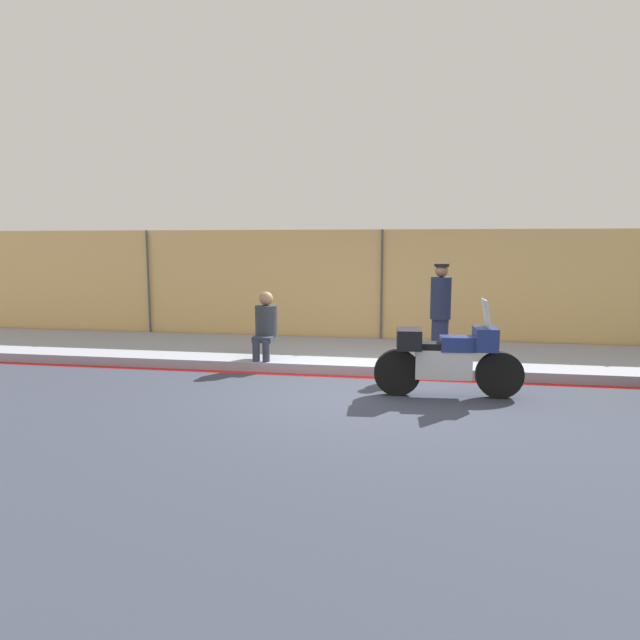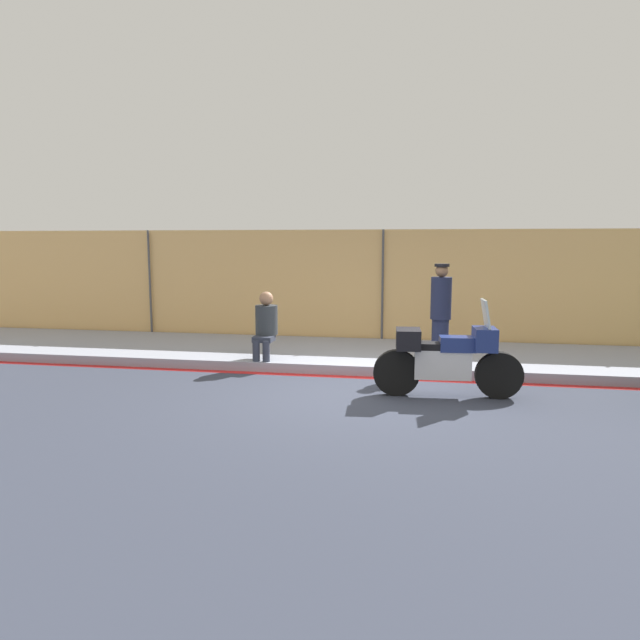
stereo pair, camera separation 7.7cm
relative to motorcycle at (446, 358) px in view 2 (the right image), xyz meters
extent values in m
plane|color=#333847|center=(-1.25, -0.06, -0.60)|extent=(120.00, 120.00, 0.00)
cube|color=#8E93A3|center=(-1.25, 2.57, -0.51)|extent=(41.07, 2.98, 0.17)
cube|color=red|center=(-1.25, 0.99, -0.60)|extent=(41.07, 0.18, 0.01)
cube|color=#E5B26B|center=(-1.25, 4.15, 0.70)|extent=(39.02, 0.08, 2.60)
cylinder|color=#4C4C51|center=(-6.78, 4.05, 0.70)|extent=(0.05, 0.05, 2.60)
cylinder|color=#4C4C51|center=(-1.25, 4.05, 0.70)|extent=(0.05, 0.05, 2.60)
cylinder|color=black|center=(0.77, 0.05, -0.25)|extent=(0.71, 0.18, 0.70)
cylinder|color=black|center=(-0.74, -0.05, -0.25)|extent=(0.71, 0.18, 0.70)
cube|color=silver|center=(-0.06, 0.00, -0.10)|extent=(0.85, 0.33, 0.44)
cube|color=navy|center=(0.15, 0.01, 0.21)|extent=(0.54, 0.34, 0.22)
cube|color=black|center=(-0.15, -0.01, 0.17)|extent=(0.62, 0.32, 0.10)
cube|color=navy|center=(0.55, 0.04, 0.29)|extent=(0.35, 0.50, 0.34)
cube|color=silver|center=(0.55, 0.04, 0.67)|extent=(0.13, 0.43, 0.42)
cube|color=black|center=(-0.57, -0.04, 0.27)|extent=(0.39, 0.53, 0.30)
cylinder|color=#191E38|center=(-0.04, 1.88, -0.04)|extent=(0.30, 0.30, 0.76)
cylinder|color=#191E38|center=(-0.04, 1.88, 0.72)|extent=(0.37, 0.37, 0.76)
sphere|color=brown|center=(-0.04, 1.88, 1.21)|extent=(0.23, 0.23, 0.23)
cylinder|color=black|center=(-0.04, 1.88, 1.31)|extent=(0.26, 0.26, 0.05)
cylinder|color=#2D3342|center=(-3.32, 1.19, -0.23)|extent=(0.13, 0.13, 0.38)
cylinder|color=#2D3342|center=(-3.13, 1.19, -0.23)|extent=(0.13, 0.13, 0.38)
cube|color=#2D3342|center=(-3.22, 1.39, -0.04)|extent=(0.35, 0.38, 0.10)
cylinder|color=#2D3338|center=(-3.22, 1.58, 0.28)|extent=(0.42, 0.42, 0.54)
sphere|color=#A37556|center=(-3.22, 1.58, 0.68)|extent=(0.26, 0.26, 0.26)
camera|label=1|loc=(-0.45, -8.59, 1.71)|focal=32.00mm
camera|label=2|loc=(-0.37, -8.57, 1.71)|focal=32.00mm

